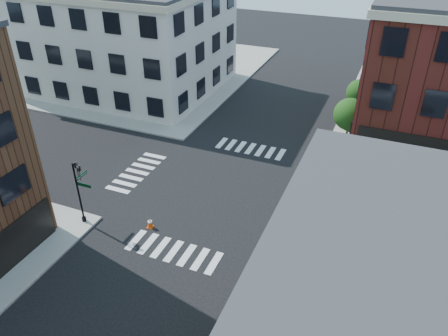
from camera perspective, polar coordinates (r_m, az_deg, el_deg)
name	(u,v)px	position (r m, az deg, el deg)	size (l,w,h in m)	color
ground	(219,191)	(32.25, -0.71, -3.05)	(120.00, 120.00, 0.00)	black
sidewalk_nw	(132,68)	(58.17, -11.92, 12.66)	(30.00, 30.00, 0.15)	gray
building_nw	(117,36)	(51.62, -13.78, 16.36)	(22.00, 16.00, 11.00)	silver
tree_near	(350,116)	(37.64, 16.17, 6.53)	(2.69, 2.69, 4.49)	black
tree_far	(360,94)	(43.28, 17.32, 9.23)	(2.43, 2.43, 4.07)	black
signal_pole	(80,186)	(29.15, -18.35, -2.28)	(1.29, 1.24, 4.60)	black
box_truck	(397,233)	(27.65, 21.70, -7.87)	(7.65, 2.64, 3.42)	white
traffic_cone	(150,223)	(29.11, -9.64, -7.10)	(0.42, 0.42, 0.73)	#CE4409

